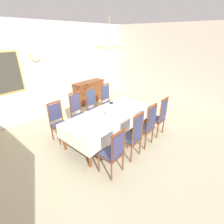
% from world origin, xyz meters
% --- Properties ---
extents(ground, '(7.67, 5.94, 0.04)m').
position_xyz_m(ground, '(0.00, 0.00, -0.02)').
color(ground, '#B6AE90').
extents(back_wall, '(7.67, 0.08, 3.16)m').
position_xyz_m(back_wall, '(0.00, 3.01, 1.58)').
color(back_wall, beige).
rests_on(back_wall, ground).
extents(right_wall, '(0.08, 5.94, 3.16)m').
position_xyz_m(right_wall, '(3.88, 0.00, 1.58)').
color(right_wall, beige).
rests_on(right_wall, ground).
extents(dining_table, '(2.64, 1.16, 0.74)m').
position_xyz_m(dining_table, '(0.00, 0.17, 0.67)').
color(dining_table, brown).
rests_on(dining_table, ground).
extents(tablecloth, '(2.66, 1.18, 0.37)m').
position_xyz_m(tablecloth, '(0.00, 0.17, 0.65)').
color(tablecloth, white).
rests_on(tablecloth, dining_table).
extents(chair_south_a, '(0.44, 0.42, 1.09)m').
position_xyz_m(chair_south_a, '(-1.01, -0.81, 0.56)').
color(chair_south_a, brown).
rests_on(chair_south_a, ground).
extents(chair_north_a, '(0.44, 0.42, 1.11)m').
position_xyz_m(chair_north_a, '(-1.01, 1.16, 0.57)').
color(chair_north_a, brown).
rests_on(chair_north_a, ground).
extents(chair_south_b, '(0.44, 0.42, 1.20)m').
position_xyz_m(chair_south_b, '(-0.31, -0.82, 0.60)').
color(chair_south_b, brown).
rests_on(chair_south_b, ground).
extents(chair_north_b, '(0.44, 0.42, 1.21)m').
position_xyz_m(chair_north_b, '(-0.31, 1.16, 0.60)').
color(chair_north_b, maroon).
rests_on(chair_north_b, ground).
extents(chair_south_c, '(0.44, 0.42, 1.20)m').
position_xyz_m(chair_south_c, '(0.32, -0.82, 0.60)').
color(chair_south_c, '#602D11').
rests_on(chair_south_c, ground).
extents(chair_north_c, '(0.44, 0.42, 1.19)m').
position_xyz_m(chair_north_c, '(0.32, 1.16, 0.59)').
color(chair_north_c, brown).
rests_on(chair_north_c, ground).
extents(chair_south_d, '(0.44, 0.42, 1.17)m').
position_xyz_m(chair_south_d, '(1.01, -0.82, 0.59)').
color(chair_south_d, brown).
rests_on(chair_south_d, ground).
extents(chair_north_d, '(0.44, 0.42, 1.17)m').
position_xyz_m(chair_north_d, '(1.01, 1.16, 0.59)').
color(chair_north_d, brown).
rests_on(chair_north_d, ground).
extents(soup_tureen, '(0.29, 0.29, 0.23)m').
position_xyz_m(soup_tureen, '(-0.01, 0.17, 0.85)').
color(soup_tureen, white).
rests_on(soup_tureen, tablecloth).
extents(candlestick_west, '(0.07, 0.07, 0.37)m').
position_xyz_m(candlestick_west, '(-0.33, 0.17, 0.89)').
color(candlestick_west, gold).
rests_on(candlestick_west, tablecloth).
extents(candlestick_east, '(0.07, 0.07, 0.39)m').
position_xyz_m(candlestick_east, '(0.33, 0.17, 0.90)').
color(candlestick_east, gold).
rests_on(candlestick_east, tablecloth).
extents(bowl_near_left, '(0.18, 0.18, 0.03)m').
position_xyz_m(bowl_near_left, '(0.56, 0.60, 0.76)').
color(bowl_near_left, white).
rests_on(bowl_near_left, tablecloth).
extents(bowl_near_right, '(0.19, 0.19, 0.05)m').
position_xyz_m(bowl_near_right, '(-1.05, -0.23, 0.77)').
color(bowl_near_right, white).
rests_on(bowl_near_right, tablecloth).
extents(bowl_far_left, '(0.17, 0.17, 0.04)m').
position_xyz_m(bowl_far_left, '(-0.58, 0.60, 0.76)').
color(bowl_far_left, white).
rests_on(bowl_far_left, tablecloth).
extents(bowl_far_right, '(0.20, 0.20, 0.04)m').
position_xyz_m(bowl_far_right, '(0.78, -0.23, 0.76)').
color(bowl_far_right, white).
rests_on(bowl_far_right, tablecloth).
extents(spoon_primary, '(0.04, 0.18, 0.01)m').
position_xyz_m(spoon_primary, '(0.68, 0.63, 0.75)').
color(spoon_primary, gold).
rests_on(spoon_primary, tablecloth).
extents(spoon_secondary, '(0.03, 0.18, 0.01)m').
position_xyz_m(spoon_secondary, '(-1.17, -0.21, 0.75)').
color(spoon_secondary, gold).
rests_on(spoon_secondary, tablecloth).
extents(sideboard, '(1.44, 0.48, 0.90)m').
position_xyz_m(sideboard, '(1.51, 2.70, 0.45)').
color(sideboard, brown).
rests_on(sideboard, ground).
extents(mounted_clock, '(0.33, 0.06, 0.33)m').
position_xyz_m(mounted_clock, '(-0.47, 2.94, 2.10)').
color(mounted_clock, '#D1B251').
extents(chandelier, '(0.67, 0.67, 0.66)m').
position_xyz_m(chandelier, '(-0.00, 0.17, 2.48)').
color(chandelier, gold).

